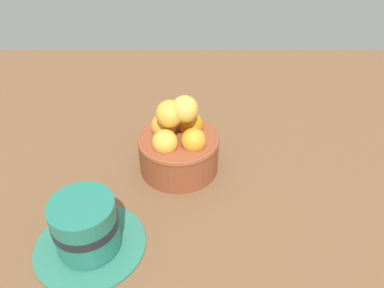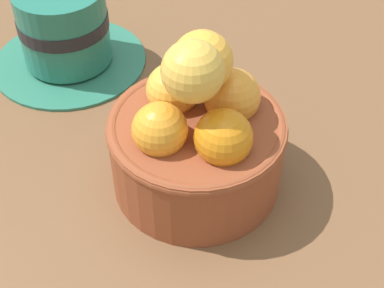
% 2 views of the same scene
% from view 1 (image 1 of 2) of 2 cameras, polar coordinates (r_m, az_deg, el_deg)
% --- Properties ---
extents(ground_plane, '(1.23, 0.99, 0.04)m').
position_cam_1_polar(ground_plane, '(0.66, -1.72, -4.97)').
color(ground_plane, brown).
extents(terracotta_bowl, '(0.13, 0.13, 0.14)m').
position_cam_1_polar(terracotta_bowl, '(0.62, -1.87, -0.07)').
color(terracotta_bowl, brown).
rests_on(terracotta_bowl, ground_plane).
extents(coffee_cup, '(0.15, 0.15, 0.08)m').
position_cam_1_polar(coffee_cup, '(0.52, -15.52, -12.07)').
color(coffee_cup, '#2D765F').
rests_on(coffee_cup, ground_plane).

